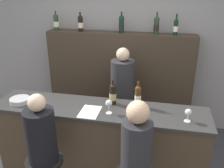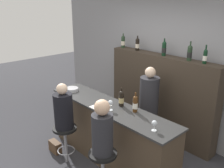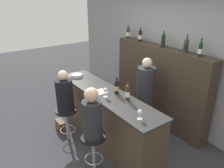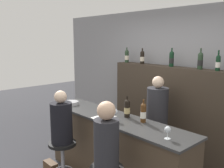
{
  "view_description": "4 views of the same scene",
  "coord_description": "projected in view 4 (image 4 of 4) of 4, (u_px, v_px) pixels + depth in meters",
  "views": [
    {
      "loc": [
        0.67,
        -2.18,
        2.34
      ],
      "look_at": [
        0.15,
        0.26,
        1.3
      ],
      "focal_mm": 40.0,
      "sensor_mm": 36.0,
      "label": 1
    },
    {
      "loc": [
        2.68,
        -2.13,
        2.59
      ],
      "look_at": [
        0.02,
        0.3,
        1.35
      ],
      "focal_mm": 40.0,
      "sensor_mm": 36.0,
      "label": 2
    },
    {
      "loc": [
        2.81,
        -1.61,
        2.59
      ],
      "look_at": [
        0.23,
        0.23,
        1.24
      ],
      "focal_mm": 35.0,
      "sensor_mm": 36.0,
      "label": 3
    },
    {
      "loc": [
        2.45,
        -2.0,
        2.05
      ],
      "look_at": [
        -0.11,
        0.33,
        1.43
      ],
      "focal_mm": 40.0,
      "sensor_mm": 36.0,
      "label": 4
    }
  ],
  "objects": [
    {
      "name": "metal_bowl",
      "position": [
        71.0,
        103.0,
        4.11
      ],
      "size": [
        0.23,
        0.23,
        0.05
      ],
      "color": "#B7B7BC",
      "rests_on": "bar_counter"
    },
    {
      "name": "bartender",
      "position": [
        157.0,
        127.0,
        3.96
      ],
      "size": [
        0.33,
        0.33,
        1.5
      ],
      "color": "#28282D",
      "rests_on": "ground_plane"
    },
    {
      "name": "handbag",
      "position": [
        51.0,
        168.0,
        3.84
      ],
      "size": [
        0.26,
        0.12,
        0.2
      ],
      "color": "#513823",
      "rests_on": "ground_plane"
    },
    {
      "name": "wine_bottle_backbar_4",
      "position": [
        218.0,
        63.0,
        3.61
      ],
      "size": [
        0.07,
        0.07,
        0.3
      ],
      "color": "black",
      "rests_on": "back_bar_cabinet"
    },
    {
      "name": "wine_bottle_counter_0",
      "position": [
        127.0,
        108.0,
        3.43
      ],
      "size": [
        0.08,
        0.08,
        0.3
      ],
      "color": "black",
      "rests_on": "bar_counter"
    },
    {
      "name": "bar_counter",
      "position": [
        113.0,
        150.0,
        3.55
      ],
      "size": [
        2.47,
        0.55,
        0.99
      ],
      "color": "#473828",
      "rests_on": "ground_plane"
    },
    {
      "name": "wine_bottle_backbar_2",
      "position": [
        172.0,
        59.0,
        4.19
      ],
      "size": [
        0.08,
        0.08,
        0.31
      ],
      "color": "black",
      "rests_on": "back_bar_cabinet"
    },
    {
      "name": "guest_seated_left",
      "position": [
        61.0,
        121.0,
        3.42
      ],
      "size": [
        0.3,
        0.3,
        0.74
      ],
      "color": "black",
      "rests_on": "bar_stool_left"
    },
    {
      "name": "bar_stool_left",
      "position": [
        63.0,
        151.0,
        3.5
      ],
      "size": [
        0.39,
        0.39,
        0.64
      ],
      "color": "gray",
      "rests_on": "ground_plane"
    },
    {
      "name": "wine_bottle_backbar_3",
      "position": [
        200.0,
        61.0,
        3.81
      ],
      "size": [
        0.08,
        0.08,
        0.32
      ],
      "color": "#233823",
      "rests_on": "back_bar_cabinet"
    },
    {
      "name": "guest_seated_right",
      "position": [
        106.0,
        139.0,
        2.73
      ],
      "size": [
        0.28,
        0.28,
        0.76
      ],
      "color": "#28282D",
      "rests_on": "bar_stool_right"
    },
    {
      "name": "wine_glass_0",
      "position": [
        115.0,
        112.0,
        3.28
      ],
      "size": [
        0.07,
        0.07,
        0.16
      ],
      "color": "silver",
      "rests_on": "bar_counter"
    },
    {
      "name": "wine_glass_1",
      "position": [
        168.0,
        130.0,
        2.68
      ],
      "size": [
        0.07,
        0.07,
        0.14
      ],
      "color": "silver",
      "rests_on": "bar_counter"
    },
    {
      "name": "back_bar_cabinet",
      "position": [
        168.0,
        112.0,
        4.37
      ],
      "size": [
        2.31,
        0.28,
        1.6
      ],
      "color": "#382D23",
      "rests_on": "ground_plane"
    },
    {
      "name": "tasting_menu",
      "position": [
        104.0,
        117.0,
        3.44
      ],
      "size": [
        0.21,
        0.3,
        0.0
      ],
      "color": "white",
      "rests_on": "bar_counter"
    },
    {
      "name": "wine_bottle_counter_1",
      "position": [
        143.0,
        113.0,
        3.22
      ],
      "size": [
        0.07,
        0.07,
        0.3
      ],
      "color": "#4C2D14",
      "rests_on": "bar_counter"
    },
    {
      "name": "wall_back",
      "position": [
        177.0,
        83.0,
        4.43
      ],
      "size": [
        6.4,
        0.05,
        2.6
      ],
      "color": "gray",
      "rests_on": "ground_plane"
    },
    {
      "name": "wine_bottle_backbar_1",
      "position": [
        142.0,
        57.0,
        4.66
      ],
      "size": [
        0.08,
        0.08,
        0.29
      ],
      "color": "black",
      "rests_on": "back_bar_cabinet"
    },
    {
      "name": "wine_bottle_backbar_0",
      "position": [
        127.0,
        56.0,
        4.95
      ],
      "size": [
        0.08,
        0.08,
        0.3
      ],
      "color": "#233823",
      "rests_on": "back_bar_cabinet"
    }
  ]
}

